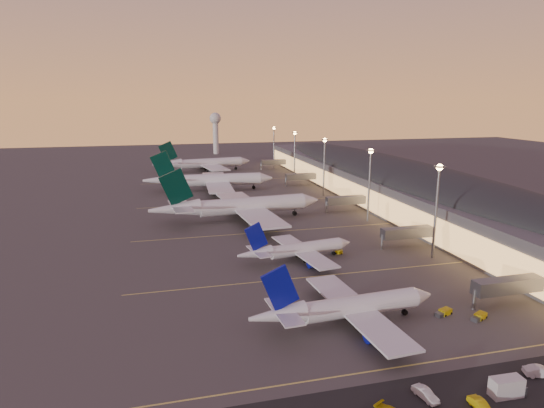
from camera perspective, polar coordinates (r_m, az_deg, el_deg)
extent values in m
plane|color=#43403E|center=(117.48, 4.47, -8.18)|extent=(700.00, 700.00, 0.00)
cylinder|color=silver|center=(91.43, 11.15, -12.32)|extent=(23.86, 5.58, 4.03)
cone|color=silver|center=(98.41, 18.29, -10.88)|extent=(4.07, 4.27, 4.03)
cone|color=silver|center=(84.83, 0.66, -13.78)|extent=(10.92, 4.72, 4.03)
cube|color=silver|center=(91.22, 10.48, -12.84)|extent=(9.09, 34.28, 0.44)
cylinder|color=#0B0F83|center=(98.08, 8.75, -11.74)|extent=(5.53, 3.37, 3.02)
cylinder|color=#0B0F83|center=(86.47, 13.33, -15.52)|extent=(5.53, 3.37, 3.02)
cube|color=#0B0F83|center=(82.77, 1.02, -10.50)|extent=(7.40, 1.09, 8.73)
cube|color=silver|center=(84.94, 1.51, -13.29)|extent=(4.61, 12.43, 0.28)
cylinder|color=black|center=(97.50, 16.32, -12.78)|extent=(0.34, 0.34, 1.59)
cylinder|color=black|center=(97.60, 16.31, -12.90)|extent=(1.17, 0.78, 1.13)
cylinder|color=black|center=(94.04, 9.18, -13.39)|extent=(0.34, 0.34, 1.59)
cylinder|color=black|center=(94.14, 9.17, -13.52)|extent=(1.17, 0.78, 1.13)
cylinder|color=black|center=(89.63, 10.86, -14.86)|extent=(0.34, 0.34, 1.59)
cylinder|color=black|center=(89.74, 10.86, -14.99)|extent=(1.17, 0.78, 1.13)
cylinder|color=silver|center=(123.58, 4.32, -5.55)|extent=(20.83, 6.60, 3.50)
cone|color=silver|center=(129.25, 9.04, -4.84)|extent=(3.81, 3.96, 3.50)
cone|color=silver|center=(117.67, -2.19, -6.26)|extent=(9.70, 4.88, 3.50)
cube|color=silver|center=(123.34, 3.90, -5.88)|extent=(10.40, 30.01, 0.38)
cylinder|color=#0B0F83|center=(129.49, 2.86, -5.49)|extent=(4.98, 3.30, 2.62)
cylinder|color=#0B0F83|center=(118.64, 5.60, -7.30)|extent=(4.98, 3.30, 2.62)
cube|color=#0B0F83|center=(116.42, -1.99, -4.12)|extent=(6.41, 1.50, 7.59)
cube|color=silver|center=(117.88, -1.67, -5.95)|extent=(4.90, 10.98, 0.24)
cylinder|color=black|center=(128.36, 7.75, -6.07)|extent=(0.32, 0.32, 1.38)
cylinder|color=black|center=(128.43, 7.75, -6.16)|extent=(1.06, 0.75, 0.98)
cylinder|color=black|center=(125.73, 3.11, -6.38)|extent=(0.32, 0.32, 1.38)
cylinder|color=black|center=(125.79, 3.11, -6.47)|extent=(1.06, 0.75, 0.98)
cylinder|color=black|center=(121.61, 4.13, -7.08)|extent=(0.32, 0.32, 1.38)
cylinder|color=black|center=(121.68, 4.13, -7.16)|extent=(1.06, 0.75, 0.98)
cylinder|color=silver|center=(163.86, -2.39, -0.12)|extent=(38.93, 9.32, 5.83)
cone|color=silver|center=(171.56, 4.78, 0.44)|extent=(6.73, 6.37, 5.83)
cone|color=silver|center=(158.05, -12.14, -0.62)|extent=(17.87, 7.39, 5.83)
cube|color=silver|center=(163.58, -3.01, -0.52)|extent=(16.28, 57.15, 0.64)
cylinder|color=#595B60|center=(175.97, -3.75, -0.22)|extent=(9.07, 5.15, 4.37)
cylinder|color=#595B60|center=(152.94, -1.24, -2.22)|extent=(9.07, 5.15, 4.37)
cube|color=black|center=(156.60, -11.95, 2.09)|extent=(11.53, 1.92, 12.94)
cube|color=silver|center=(158.12, -11.39, -0.25)|extent=(8.04, 20.77, 0.41)
cylinder|color=black|center=(170.11, 2.85, -1.05)|extent=(0.51, 0.51, 2.33)
cylinder|color=black|center=(170.19, 2.85, -1.16)|extent=(1.72, 1.16, 1.63)
cylinder|color=black|center=(167.79, -3.80, -1.26)|extent=(0.51, 0.51, 2.33)
cylinder|color=black|center=(167.88, -3.80, -1.37)|extent=(1.72, 1.16, 1.63)
cylinder|color=black|center=(160.19, -3.01, -1.94)|extent=(0.51, 0.51, 2.33)
cylinder|color=black|center=(160.28, -3.01, -2.06)|extent=(1.72, 1.16, 1.63)
cylinder|color=silver|center=(217.98, -6.45, 3.06)|extent=(38.00, 7.54, 5.71)
cone|color=silver|center=(220.87, -0.77, 3.27)|extent=(6.36, 6.00, 5.71)
cone|color=silver|center=(217.32, -13.68, 2.93)|extent=(17.31, 6.53, 5.71)
cube|color=silver|center=(218.01, -6.93, 2.78)|extent=(13.64, 55.67, 0.63)
cylinder|color=#595B60|center=(230.36, -6.85, 2.84)|extent=(8.73, 4.69, 4.28)
cylinder|color=#595B60|center=(206.56, -6.30, 1.69)|extent=(8.73, 4.69, 4.28)
cube|color=black|center=(216.17, -13.56, 4.87)|extent=(11.29, 1.40, 12.67)
cube|color=silver|center=(217.10, -13.15, 3.18)|extent=(7.05, 20.15, 0.40)
cylinder|color=black|center=(220.57, -2.32, 2.19)|extent=(0.48, 0.48, 2.28)
cylinder|color=black|center=(220.63, -2.32, 2.10)|extent=(1.65, 1.08, 1.60)
cylinder|color=black|center=(222.38, -7.30, 2.19)|extent=(0.48, 0.48, 2.28)
cylinder|color=black|center=(222.45, -7.30, 2.10)|extent=(1.65, 1.08, 1.60)
cylinder|color=black|center=(214.55, -7.14, 1.80)|extent=(0.48, 0.48, 2.28)
cylinder|color=black|center=(214.62, -7.14, 1.71)|extent=(1.65, 1.08, 1.60)
cylinder|color=silver|center=(278.65, -7.60, 5.15)|extent=(37.15, 11.12, 5.55)
cone|color=silver|center=(284.98, -3.45, 5.41)|extent=(6.71, 6.40, 5.55)
cone|color=silver|center=(272.79, -13.02, 4.91)|extent=(17.24, 8.03, 5.55)
cube|color=silver|center=(278.32, -7.95, 4.93)|extent=(18.77, 54.69, 0.61)
cylinder|color=#595B60|center=(290.19, -8.32, 4.87)|extent=(8.83, 5.39, 4.17)
cylinder|color=#595B60|center=(267.64, -7.02, 4.23)|extent=(8.83, 5.39, 4.17)
cube|color=black|center=(272.06, -12.93, 6.42)|extent=(10.95, 2.50, 12.33)
cube|color=silver|center=(273.03, -12.61, 5.11)|extent=(8.82, 20.01, 0.39)
cylinder|color=black|center=(283.62, -4.56, 4.56)|extent=(0.51, 0.51, 2.22)
cylinder|color=black|center=(283.67, -4.56, 4.50)|extent=(1.69, 1.20, 1.56)
cylinder|color=black|center=(282.16, -8.37, 4.42)|extent=(0.51, 0.51, 2.22)
cylinder|color=black|center=(282.21, -8.37, 4.36)|extent=(1.69, 1.20, 1.56)
cylinder|color=black|center=(274.72, -7.95, 4.21)|extent=(0.51, 0.51, 2.22)
cylinder|color=black|center=(274.77, -7.95, 4.14)|extent=(1.69, 1.20, 1.56)
cube|color=#4E4F54|center=(204.62, 14.58, 2.32)|extent=(40.00, 255.00, 12.00)
ellipsoid|color=#212426|center=(203.64, 14.67, 3.98)|extent=(39.00, 253.00, 10.92)
cube|color=#ECAD5F|center=(195.99, 9.36, 1.81)|extent=(0.40, 244.80, 8.00)
cube|color=#595B60|center=(108.10, 27.53, -9.04)|extent=(16.00, 3.20, 3.00)
cylinder|color=slate|center=(104.01, 24.03, -10.89)|extent=(0.70, 0.70, 4.40)
cube|color=#595B60|center=(138.51, 16.64, -3.43)|extent=(16.00, 3.20, 3.00)
cylinder|color=slate|center=(135.34, 13.65, -4.65)|extent=(0.70, 0.70, 4.40)
cube|color=#595B60|center=(177.33, 9.28, 0.48)|extent=(16.00, 3.20, 3.00)
cylinder|color=slate|center=(174.86, 6.84, -0.39)|extent=(0.70, 0.70, 4.40)
cube|color=#595B60|center=(229.76, 3.67, 3.46)|extent=(16.00, 3.20, 3.00)
cylinder|color=slate|center=(227.86, 1.74, 2.81)|extent=(0.70, 0.70, 4.40)
cube|color=#595B60|center=(282.99, 0.20, 5.28)|extent=(16.00, 3.20, 3.00)
cylinder|color=slate|center=(281.46, -1.38, 4.76)|extent=(0.70, 0.70, 4.40)
cylinder|color=slate|center=(129.43, 19.86, -1.13)|extent=(0.70, 0.70, 25.00)
cube|color=slate|center=(127.11, 20.30, 4.43)|extent=(2.20, 2.20, 0.50)
sphere|color=#F6B65F|center=(127.14, 20.29, 4.34)|extent=(1.80, 1.80, 1.80)
cylinder|color=slate|center=(163.25, 12.10, 2.15)|extent=(0.70, 0.70, 25.00)
cube|color=slate|center=(161.42, 12.31, 6.59)|extent=(2.20, 2.20, 0.50)
sphere|color=#F6B65F|center=(161.44, 12.31, 6.51)|extent=(1.80, 1.80, 1.80)
cylinder|color=slate|center=(203.99, 6.55, 4.47)|extent=(0.70, 0.70, 25.00)
cube|color=slate|center=(202.52, 6.64, 8.03)|extent=(2.20, 2.20, 0.50)
sphere|color=#F6B65F|center=(202.54, 6.64, 7.97)|extent=(1.80, 1.80, 1.80)
cylinder|color=slate|center=(246.21, 2.86, 5.99)|extent=(0.70, 0.70, 25.00)
cube|color=slate|center=(245.00, 2.89, 8.94)|extent=(2.20, 2.20, 0.50)
sphere|color=#F6B65F|center=(245.02, 2.89, 8.89)|extent=(1.80, 1.80, 1.80)
cylinder|color=slate|center=(289.28, 0.24, 7.04)|extent=(0.70, 0.70, 25.00)
cube|color=slate|center=(288.25, 0.24, 9.55)|extent=(2.20, 2.20, 0.50)
sphere|color=#F6B65F|center=(288.26, 0.24, 9.51)|extent=(1.80, 1.80, 1.80)
cylinder|color=silver|center=(367.72, -7.07, 8.28)|extent=(4.40, 4.40, 26.00)
sphere|color=silver|center=(366.83, -7.13, 10.62)|extent=(9.00, 9.00, 9.00)
cube|color=#D8C659|center=(80.57, 15.27, -19.18)|extent=(90.00, 0.36, 0.00)
cube|color=#D8C659|center=(113.09, 5.28, -9.05)|extent=(90.00, 0.36, 0.00)
cube|color=#D8C659|center=(149.29, 0.19, -3.49)|extent=(90.00, 0.36, 0.00)
cube|color=#D8C659|center=(191.83, -3.13, 0.20)|extent=(90.00, 0.36, 0.00)
cube|color=#D8C659|center=(245.02, -5.61, 2.95)|extent=(90.00, 0.36, 0.00)
cube|color=#C0A809|center=(101.31, 24.70, -12.62)|extent=(2.91, 2.46, 1.14)
cube|color=#595B60|center=(99.83, 24.20, -13.05)|extent=(1.88, 1.83, 0.83)
cylinder|color=black|center=(102.51, 24.52, -12.50)|extent=(0.49, 0.36, 0.46)
cylinder|color=black|center=(101.93, 25.32, -12.73)|extent=(0.49, 0.36, 0.46)
cylinder|color=black|center=(100.97, 24.03, -12.85)|extent=(0.49, 0.36, 0.46)
cylinder|color=black|center=(100.38, 24.84, -13.08)|extent=(0.49, 0.36, 0.46)
cube|color=#C0A809|center=(100.43, 20.92, -12.49)|extent=(2.86, 2.29, 1.14)
cube|color=#595B60|center=(99.10, 20.27, -12.89)|extent=(1.81, 1.75, 0.83)
cylinder|color=black|center=(101.67, 20.86, -12.38)|extent=(0.49, 0.33, 0.45)
cylinder|color=black|center=(100.89, 21.59, -12.64)|extent=(0.49, 0.33, 0.45)
cylinder|color=black|center=(100.27, 20.22, -12.69)|extent=(0.49, 0.33, 0.45)
cylinder|color=black|center=(99.48, 20.95, -12.96)|extent=(0.49, 0.33, 0.45)
cube|color=#C0A809|center=(129.76, 8.37, -5.97)|extent=(2.55, 2.05, 1.01)
cube|color=#595B60|center=(129.73, 7.63, -6.01)|extent=(1.62, 1.56, 0.74)
cylinder|color=black|center=(130.56, 8.72, -6.00)|extent=(0.44, 0.29, 0.41)
cylinder|color=black|center=(129.25, 8.75, -6.20)|extent=(0.44, 0.29, 0.41)
cylinder|color=black|center=(130.47, 7.99, -5.99)|extent=(0.44, 0.29, 0.41)
cylinder|color=black|center=(129.16, 8.01, -6.19)|extent=(0.44, 0.29, 0.41)
cube|color=silver|center=(79.01, 27.34, -19.73)|extent=(4.79, 2.21, 2.92)
cube|color=#595B60|center=(80.57, 28.49, -19.76)|extent=(1.60, 1.94, 1.55)
imported|color=silver|center=(74.59, 18.70, -21.65)|extent=(2.36, 4.61, 1.45)
imported|color=#C0A809|center=(74.97, 24.75, -22.02)|extent=(1.55, 4.35, 1.43)
imported|color=silver|center=(86.50, 30.65, -17.64)|extent=(5.32, 3.24, 1.66)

